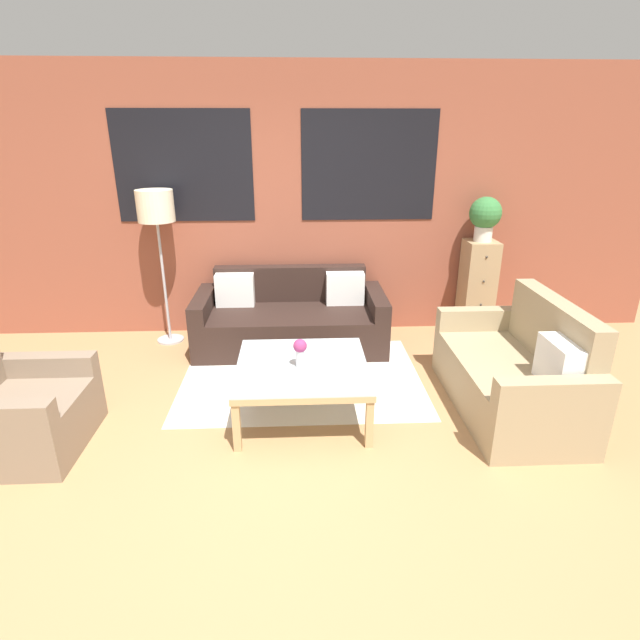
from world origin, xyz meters
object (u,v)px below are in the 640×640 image
(drawer_cabinet, at_px, (477,288))
(armchair_corner, at_px, (18,413))
(flower_vase, at_px, (300,350))
(coffee_table, at_px, (302,371))
(potted_plant, at_px, (485,216))
(floor_lamp, at_px, (156,213))
(couch_dark, at_px, (291,320))
(settee_vintage, at_px, (515,374))

(drawer_cabinet, bearing_deg, armchair_corner, -153.30)
(flower_vase, bearing_deg, coffee_table, 68.48)
(coffee_table, distance_m, potted_plant, 2.71)
(floor_lamp, height_order, flower_vase, floor_lamp)
(floor_lamp, bearing_deg, flower_vase, -48.80)
(couch_dark, distance_m, settee_vintage, 2.29)
(coffee_table, height_order, potted_plant, potted_plant)
(floor_lamp, distance_m, potted_plant, 3.36)
(armchair_corner, height_order, potted_plant, potted_plant)
(armchair_corner, bearing_deg, potted_plant, 26.70)
(couch_dark, relative_size, drawer_cabinet, 1.86)
(couch_dark, distance_m, armchair_corner, 2.60)
(coffee_table, height_order, flower_vase, flower_vase)
(floor_lamp, xyz_separation_m, potted_plant, (3.36, 0.07, -0.06))
(floor_lamp, bearing_deg, settee_vintage, -26.56)
(settee_vintage, height_order, potted_plant, potted_plant)
(armchair_corner, distance_m, coffee_table, 2.05)
(couch_dark, xyz_separation_m, settee_vintage, (1.82, -1.40, 0.03))
(coffee_table, xyz_separation_m, drawer_cabinet, (1.94, 1.64, 0.14))
(armchair_corner, bearing_deg, settee_vintage, 5.44)
(drawer_cabinet, relative_size, flower_vase, 4.62)
(coffee_table, distance_m, flower_vase, 0.20)
(armchair_corner, distance_m, drawer_cabinet, 4.44)
(settee_vintage, bearing_deg, floor_lamp, 153.44)
(couch_dark, bearing_deg, floor_lamp, 172.74)
(coffee_table, xyz_separation_m, floor_lamp, (-1.42, 1.57, 1.00))
(armchair_corner, height_order, flower_vase, armchair_corner)
(couch_dark, height_order, armchair_corner, armchair_corner)
(potted_plant, xyz_separation_m, flower_vase, (-1.96, -1.67, -0.74))
(couch_dark, relative_size, settee_vintage, 1.27)
(settee_vintage, relative_size, floor_lamp, 0.96)
(potted_plant, relative_size, flower_vase, 2.03)
(couch_dark, height_order, settee_vintage, settee_vintage)
(couch_dark, bearing_deg, armchair_corner, -137.51)
(coffee_table, xyz_separation_m, flower_vase, (-0.01, -0.03, 0.19))
(couch_dark, xyz_separation_m, floor_lamp, (-1.32, 0.17, 1.10))
(couch_dark, distance_m, coffee_table, 1.41)
(couch_dark, height_order, floor_lamp, floor_lamp)
(floor_lamp, bearing_deg, potted_plant, 1.18)
(floor_lamp, relative_size, potted_plant, 3.48)
(armchair_corner, relative_size, floor_lamp, 0.53)
(settee_vintage, bearing_deg, coffee_table, -179.85)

